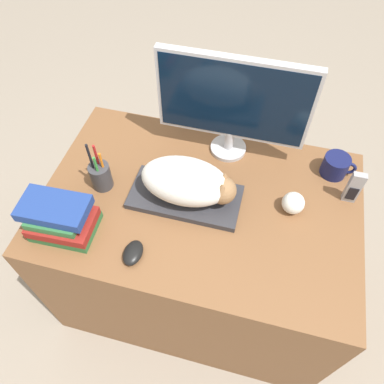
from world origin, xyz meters
The scene contains 11 objects.
ground_plane centered at (0.00, 0.00, 0.00)m, with size 12.00×12.00×0.00m, color gray.
desk centered at (0.00, 0.38, 0.36)m, with size 1.13×0.75×0.71m.
keyboard centered at (-0.05, 0.37, 0.73)m, with size 0.39×0.19×0.02m.
cat centered at (-0.04, 0.37, 0.82)m, with size 0.33×0.17×0.16m.
monitor centered at (0.05, 0.64, 0.95)m, with size 0.54×0.14×0.41m.
computer_mouse centered at (-0.16, 0.11, 0.73)m, with size 0.06×0.09×0.03m.
coffee_mug centered at (0.45, 0.63, 0.75)m, with size 0.12×0.10×0.08m.
pen_cup centered at (-0.36, 0.35, 0.77)m, with size 0.07×0.07×0.21m.
baseball centered at (0.32, 0.42, 0.75)m, with size 0.08×0.08×0.08m.
phone centered at (0.51, 0.51, 0.78)m, with size 0.05×0.03×0.14m.
book_stack centered at (-0.42, 0.15, 0.78)m, with size 0.24×0.17×0.13m.
Camera 1 is at (0.17, -0.39, 1.80)m, focal length 35.00 mm.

